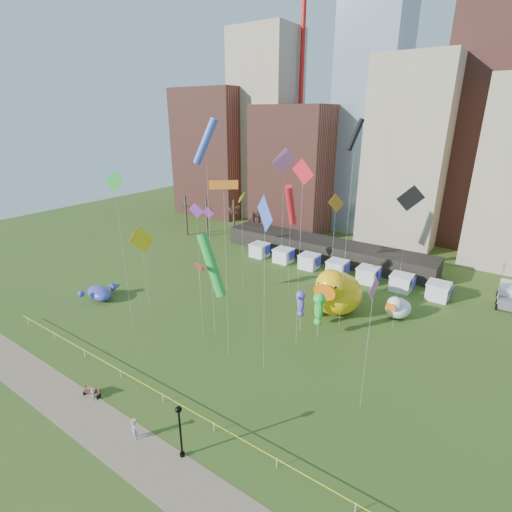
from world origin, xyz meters
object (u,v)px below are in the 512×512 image
Objects in this scene: park_bench at (92,391)px; small_duck at (397,307)px; seahorse_purple at (301,302)px; seahorse_green at (319,307)px; big_duck at (336,292)px; box_truck at (508,295)px; lamppost at (180,426)px; woman at (134,430)px; toddler at (93,393)px; whale_inflatable at (100,292)px.

small_duck is at bearing 45.59° from park_bench.
small_duck is 0.85× the size of seahorse_purple.
seahorse_green is 24.36m from park_bench.
seahorse_purple is at bearing -107.21° from big_duck.
box_truck is (17.39, 22.64, -2.78)m from seahorse_green.
small_duck is 2.58× the size of park_bench.
woman is (-4.26, -0.98, -2.01)m from lamppost.
toddler is (-11.60, -27.32, -2.54)m from big_duck.
park_bench is (16.70, -12.40, -0.49)m from whale_inflatable.
box_truck is at bearing 39.43° from big_duck.
big_duck reaches higher than small_duck.
box_truck is (46.72, 30.75, 0.31)m from whale_inflatable.
big_duck is 1.67× the size of seahorse_purple.
big_duck is 32.23m from whale_inflatable.
whale_inflatable is at bearing -149.19° from box_truck.
seahorse_green reaches higher than toddler.
park_bench is 0.25m from toddler.
lamppost is (1.44, -21.05, -0.86)m from seahorse_purple.
box_truck is at bearing 61.28° from small_duck.
seahorse_purple reaches higher than whale_inflatable.
lamppost is 0.80× the size of box_truck.
big_duck reaches higher than box_truck.
toddler is (0.24, -0.08, 0.02)m from park_bench.
toddler is (-7.06, 0.98, -0.41)m from woman.
seahorse_green is 3.37× the size of park_bench.
park_bench is 0.98× the size of woman.
toddler is (-18.57, -30.61, -0.96)m from small_duck.
box_truck is 6.39× the size of toddler.
woman reaches higher than toddler.
big_duck is at bearing 37.15° from whale_inflatable.
seahorse_purple is 23.49m from toddler.
box_truck is (18.18, 15.92, -1.75)m from big_duck.
seahorse_purple is at bearing 94.89° from woman.
lamppost is 4.81m from woman.
seahorse_green reaches higher than whale_inflatable.
park_bench is at bearing -127.37° from box_truck.
big_duck is at bearing 75.12° from seahorse_green.
small_duck is at bearing 82.14° from woman.
whale_inflatable is at bearing 156.17° from lamppost.
lamppost is at bearing -13.16° from park_bench.
woman is at bearing -119.75° from box_truck.
lamppost is at bearing -115.68° from box_truck.
small_duck is 31.50m from lamppost.
small_duck is at bearing 23.52° from big_duck.
lamppost is at bearing -114.51° from seahorse_green.
lamppost is at bearing -90.45° from small_duck.
small_duck is 13.13m from seahorse_purple.
woman is (24.00, -13.46, -0.06)m from whale_inflatable.
toddler is at bearing -142.56° from seahorse_green.
whale_inflatable reaches higher than park_bench.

